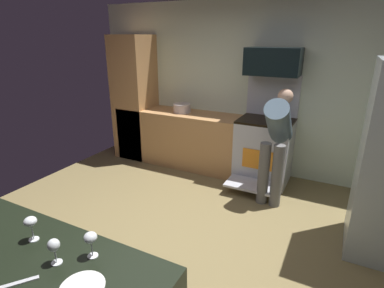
% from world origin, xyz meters
% --- Properties ---
extents(ground_plane, '(5.20, 4.80, 0.02)m').
position_xyz_m(ground_plane, '(0.00, 0.00, -0.01)').
color(ground_plane, olive).
extents(wall_back, '(5.20, 0.12, 2.60)m').
position_xyz_m(wall_back, '(0.00, 2.34, 1.30)').
color(wall_back, silver).
rests_on(wall_back, ground).
extents(lower_cabinet_run, '(2.40, 0.60, 0.90)m').
position_xyz_m(lower_cabinet_run, '(-0.90, 1.98, 0.45)').
color(lower_cabinet_run, tan).
rests_on(lower_cabinet_run, ground).
extents(cabinet_column, '(0.60, 0.60, 2.10)m').
position_xyz_m(cabinet_column, '(-1.90, 1.98, 1.05)').
color(cabinet_column, tan).
rests_on(cabinet_column, ground).
extents(oven_range, '(0.76, 1.03, 1.56)m').
position_xyz_m(oven_range, '(0.43, 1.97, 0.51)').
color(oven_range, '#B9BBC5').
rests_on(oven_range, ground).
extents(microwave, '(0.74, 0.38, 0.37)m').
position_xyz_m(microwave, '(0.43, 2.06, 1.75)').
color(microwave, black).
rests_on(microwave, oven_range).
extents(person_cook, '(0.31, 0.71, 1.43)m').
position_xyz_m(person_cook, '(0.69, 1.48, 0.86)').
color(person_cook, '#5F5F5F').
rests_on(person_cook, ground).
extents(wine_glass_mid, '(0.07, 0.07, 0.16)m').
position_xyz_m(wine_glass_mid, '(0.25, -1.26, 1.02)').
color(wine_glass_mid, silver).
rests_on(wine_glass_mid, counter_island).
extents(wine_glass_far, '(0.07, 0.07, 0.15)m').
position_xyz_m(wine_glass_far, '(0.12, -1.39, 1.01)').
color(wine_glass_far, silver).
rests_on(wine_glass_far, counter_island).
extents(wine_glass_extra, '(0.08, 0.08, 0.16)m').
position_xyz_m(wine_glass_extra, '(-0.18, -1.32, 1.02)').
color(wine_glass_extra, silver).
rests_on(wine_glass_extra, counter_island).
extents(knife_chef, '(0.16, 0.20, 0.01)m').
position_xyz_m(knife_chef, '(0.05, -1.60, 0.90)').
color(knife_chef, '#B7BABF').
rests_on(knife_chef, counter_island).
extents(stock_pot, '(0.28, 0.28, 0.14)m').
position_xyz_m(stock_pot, '(-0.96, 1.98, 0.97)').
color(stock_pot, '#C0B4B5').
rests_on(stock_pot, lower_cabinet_run).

